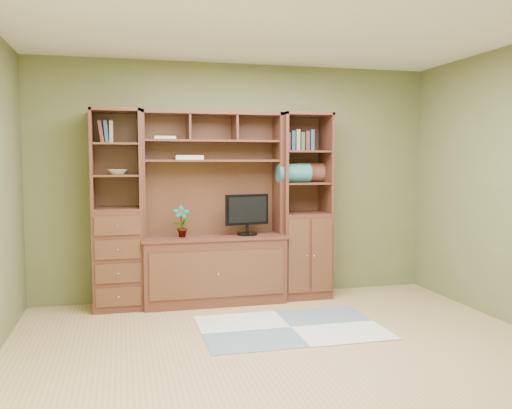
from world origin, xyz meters
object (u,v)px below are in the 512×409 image
object	(u,v)px
right_tower	(304,206)
monitor	(247,207)
center_hutch	(214,208)
left_tower	(117,210)

from	to	relation	value
right_tower	monitor	size ratio (longest dim) A/B	3.39
center_hutch	right_tower	world-z (taller)	same
center_hutch	left_tower	bearing A→B (deg)	177.71
left_tower	right_tower	xyz separation A→B (m)	(2.02, 0.00, 0.00)
left_tower	monitor	distance (m)	1.36
right_tower	center_hutch	bearing A→B (deg)	-177.77
left_tower	center_hutch	bearing A→B (deg)	-2.29
right_tower	monitor	xyz separation A→B (m)	(-0.67, -0.07, 0.01)
left_tower	monitor	bearing A→B (deg)	-3.16
left_tower	right_tower	distance (m)	2.02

